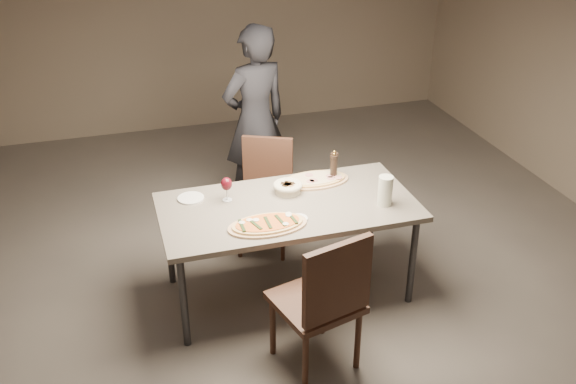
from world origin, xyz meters
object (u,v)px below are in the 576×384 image
object	(u,v)px
dining_table	(288,212)
ham_pizza	(315,180)
bread_basket	(288,187)
zucchini_pizza	(268,224)
chair_near	(325,297)
carafe	(385,191)
pepper_mill_left	(334,167)
chair_far	(266,188)
diner	(255,121)

from	to	relation	value
dining_table	ham_pizza	world-z (taller)	ham_pizza
bread_basket	zucchini_pizza	bearing A→B (deg)	-122.36
chair_near	carafe	bearing A→B (deg)	29.76
ham_pizza	chair_near	world-z (taller)	chair_near
pepper_mill_left	chair_far	world-z (taller)	pepper_mill_left
chair_near	pepper_mill_left	bearing A→B (deg)	52.85
dining_table	chair_near	xyz separation A→B (m)	(-0.02, -0.85, -0.12)
pepper_mill_left	chair_far	size ratio (longest dim) A/B	0.24
chair_far	diner	xyz separation A→B (m)	(0.07, 0.61, 0.34)
zucchini_pizza	diner	xyz separation A→B (m)	(0.31, 1.58, 0.09)
diner	bread_basket	bearing A→B (deg)	70.91
bread_basket	pepper_mill_left	size ratio (longest dim) A/B	0.98
pepper_mill_left	carafe	xyz separation A→B (m)	(0.21, -0.47, 0.00)
chair_near	chair_far	bearing A→B (deg)	73.32
chair_far	carafe	bearing A→B (deg)	148.87
dining_table	carafe	distance (m)	0.70
dining_table	chair_far	xyz separation A→B (m)	(0.03, 0.73, -0.18)
carafe	diner	xyz separation A→B (m)	(-0.55, 1.52, -0.00)
chair_near	diner	size ratio (longest dim) A/B	0.59
dining_table	chair_near	bearing A→B (deg)	-91.65
dining_table	ham_pizza	distance (m)	0.41
pepper_mill_left	diner	distance (m)	1.11
dining_table	ham_pizza	xyz separation A→B (m)	(0.30, 0.28, 0.07)
dining_table	pepper_mill_left	distance (m)	0.55
chair_far	zucchini_pizza	bearing A→B (deg)	100.64
chair_far	pepper_mill_left	bearing A→B (deg)	157.45
dining_table	diner	world-z (taller)	diner
bread_basket	diner	xyz separation A→B (m)	(0.05, 1.16, 0.06)
bread_basket	diner	bearing A→B (deg)	87.55
chair_near	zucchini_pizza	bearing A→B (deg)	92.60
dining_table	chair_far	world-z (taller)	chair_far
chair_far	diner	distance (m)	0.70
bread_basket	diner	world-z (taller)	diner
carafe	diner	bearing A→B (deg)	109.88
dining_table	carafe	bearing A→B (deg)	-16.10
dining_table	chair_far	bearing A→B (deg)	87.82
zucchini_pizza	chair_far	size ratio (longest dim) A/B	0.59
ham_pizza	chair_near	distance (m)	1.19
ham_pizza	pepper_mill_left	distance (m)	0.17
ham_pizza	bread_basket	distance (m)	0.27
diner	carafe	bearing A→B (deg)	93.24
ham_pizza	zucchini_pizza	bearing A→B (deg)	-128.32
pepper_mill_left	zucchini_pizza	bearing A→B (deg)	-141.25
zucchini_pizza	pepper_mill_left	distance (m)	0.85
pepper_mill_left	chair_far	xyz separation A→B (m)	(-0.41, 0.45, -0.34)
pepper_mill_left	chair_near	distance (m)	1.26
zucchini_pizza	diner	distance (m)	1.61
dining_table	diner	bearing A→B (deg)	85.74
bread_basket	carafe	size ratio (longest dim) A/B	1.00
bread_basket	chair_near	size ratio (longest dim) A/B	0.21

